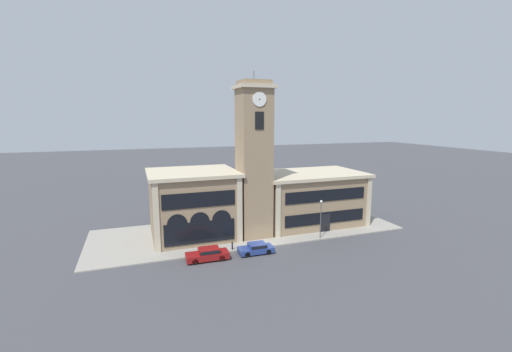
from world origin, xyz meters
name	(u,v)px	position (x,y,z in m)	size (l,w,h in m)	color
ground_plane	(266,248)	(0.00, 0.00, 0.00)	(300.00, 300.00, 0.00)	#424247
sidewalk_kerb	(248,230)	(0.00, 7.11, 0.07)	(43.18, 14.22, 0.15)	gray
clock_tower	(254,161)	(0.00, 4.64, 10.44)	(4.75, 4.75, 21.98)	#937A5B
town_hall_left_wing	(193,204)	(-7.80, 7.38, 4.56)	(11.65, 10.30, 9.07)	#937A5B
town_hall_right_wing	(309,198)	(9.96, 7.39, 3.98)	(15.96, 10.30, 7.91)	#937A5B
parked_car_near	(208,254)	(-7.68, -1.27, 0.75)	(4.90, 1.98, 1.41)	maroon
parked_car_mid	(256,248)	(-1.80, -1.27, 0.66)	(4.25, 1.99, 1.24)	navy
street_lamp	(321,213)	(7.97, 0.51, 3.60)	(0.36, 0.36, 5.18)	#4C4C51
bollard	(232,246)	(-4.29, 0.46, 0.67)	(0.18, 0.18, 1.06)	black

